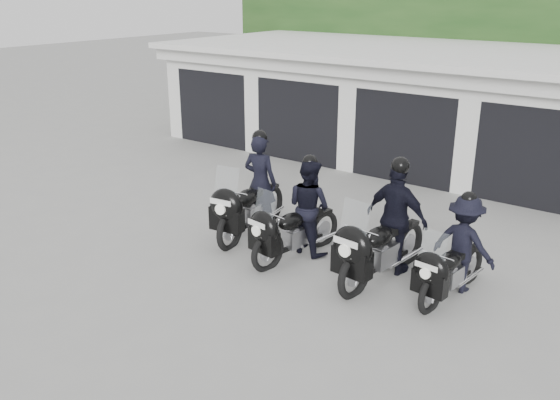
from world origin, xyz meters
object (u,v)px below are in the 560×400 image
Objects in this scene: police_bike_a at (252,194)px; police_bike_d at (459,251)px; police_bike_b at (302,213)px; police_bike_c at (390,227)px.

police_bike_a is 1.21× the size of police_bike_d.
police_bike_b reaches higher than police_bike_d.
police_bike_c is at bearing -9.05° from police_bike_a.
police_bike_d is at bearing -7.23° from police_bike_a.
police_bike_c is 1.22× the size of police_bike_d.
police_bike_a is at bearing -172.90° from police_bike_d.
police_bike_d is at bearing 14.80° from police_bike_b.
police_bike_b is 2.76m from police_bike_d.
police_bike_b is (1.33, -0.25, -0.02)m from police_bike_a.
police_bike_a is 2.95m from police_bike_c.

